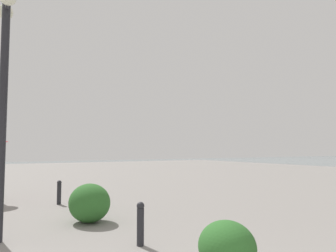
# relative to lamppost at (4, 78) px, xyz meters

# --- Properties ---
(lamppost) EXTENTS (0.98, 0.28, 4.34)m
(lamppost) POSITION_rel_lamppost_xyz_m (0.00, 0.00, 0.00)
(lamppost) COLOR #232328
(lamppost) RESTS_ON ground
(bollard_near) EXTENTS (0.13, 0.13, 0.72)m
(bollard_near) POSITION_rel_lamppost_xyz_m (-1.40, -2.03, -2.48)
(bollard_near) COLOR #232328
(bollard_near) RESTS_ON ground
(bollard_mid) EXTENTS (0.13, 0.13, 0.69)m
(bollard_mid) POSITION_rel_lamppost_xyz_m (3.37, -1.69, -2.50)
(bollard_mid) COLOR #232328
(bollard_mid) RESTS_ON ground
(shrub_low) EXTENTS (0.99, 0.89, 0.84)m
(shrub_low) POSITION_rel_lamppost_xyz_m (0.68, -1.79, -2.44)
(shrub_low) COLOR #2D6628
(shrub_low) RESTS_ON ground
(shrub_round) EXTENTS (0.80, 0.72, 0.68)m
(shrub_round) POSITION_rel_lamppost_xyz_m (-3.06, -2.48, -2.52)
(shrub_round) COLOR #2D6628
(shrub_round) RESTS_ON ground
(shrub_wide) EXTENTS (0.68, 0.61, 0.58)m
(shrub_wide) POSITION_rel_lamppost_xyz_m (2.10, -2.14, -2.57)
(shrub_wide) COLOR #387533
(shrub_wide) RESTS_ON ground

